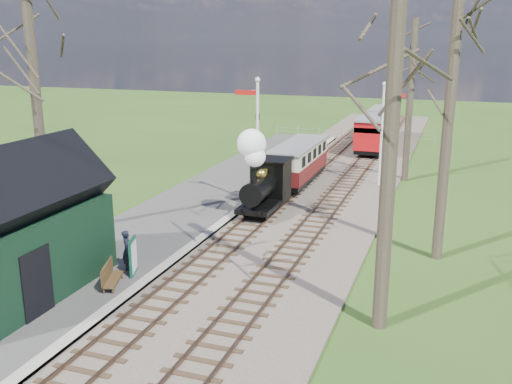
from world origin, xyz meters
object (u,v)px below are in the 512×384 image
red_carriage_b (383,123)px  sign_board (133,256)px  red_carriage_a (373,134)px  station_shed (15,231)px  bench (110,275)px  semaphore_near (256,133)px  person (127,250)px  coach (299,161)px  locomotive (263,176)px  semaphore_far (384,126)px

red_carriage_b → sign_board: red_carriage_b is taller
red_carriage_a → sign_board: (-4.43, -24.47, -0.64)m
station_shed → bench: 3.17m
semaphore_near → bench: (-1.25, -10.59, -3.06)m
semaphore_near → person: bearing=-99.0°
sign_board → coach: bearing=82.7°
station_shed → locomotive: size_ratio=1.56×
locomotive → red_carriage_a: size_ratio=0.81×
red_carriage_a → bench: red_carriage_a is taller
locomotive → red_carriage_b: 21.89m
coach → red_carriage_a: 10.50m
person → coach: bearing=-31.4°
red_carriage_b → sign_board: size_ratio=4.00×
station_shed → bench: station_shed is taller
red_carriage_a → person: 24.68m
semaphore_far → red_carriage_b: size_ratio=1.15×
bench → person: 1.47m
semaphore_near → person: size_ratio=4.41×
locomotive → sign_board: size_ratio=3.23×
semaphore_far → station_shed: bearing=-115.7°
red_carriage_a → bench: bearing=-100.2°
red_carriage_a → red_carriage_b: size_ratio=1.00×
station_shed → bench: size_ratio=4.47×
coach → red_carriage_b: bearing=80.6°
locomotive → coach: (0.01, 6.06, -0.50)m
locomotive → person: 8.33m
locomotive → person: bearing=-105.5°
semaphore_near → sign_board: 9.92m
semaphore_far → bench: semaphore_far is taller
station_shed → red_carriage_b: 33.26m
station_shed → red_carriage_a: (6.90, 27.02, -0.80)m
red_carriage_a → station_shed: bearing=-104.3°
semaphore_near → person: semaphore_near is taller
semaphore_far → bench: (-6.40, -16.59, -2.79)m
semaphore_near → locomotive: 2.25m
coach → semaphore_far: bearing=14.7°
station_shed → locomotive: station_shed is taller
semaphore_near → red_carriage_a: 15.54m
person → station_shed: bearing=121.3°
station_shed → semaphore_far: size_ratio=1.10×
red_carriage_b → person: (-4.82, -29.70, -0.56)m
semaphore_near → red_carriage_b: size_ratio=1.25×
red_carriage_a → person: bearing=-101.3°
locomotive → semaphore_near: bearing=122.1°
station_shed → person: 3.76m
coach → person: 14.21m
coach → red_carriage_a: red_carriage_a is taller
semaphore_far → red_carriage_a: 9.38m
semaphore_near → locomotive: semaphore_near is taller
coach → sign_board: (-1.83, -14.30, -0.56)m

